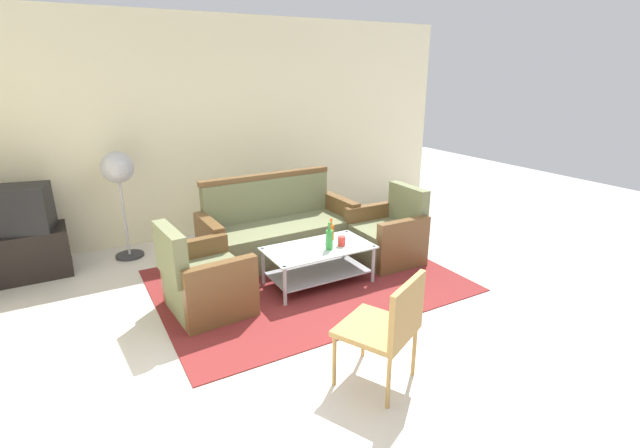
{
  "coord_description": "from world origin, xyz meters",
  "views": [
    {
      "loc": [
        -2.17,
        -2.96,
        2.14
      ],
      "look_at": [
        0.01,
        0.86,
        0.65
      ],
      "focal_mm": 25.71,
      "sensor_mm": 36.0,
      "label": 1
    }
  ],
  "objects": [
    {
      "name": "ground_plane",
      "position": [
        0.0,
        0.0,
        0.0
      ],
      "size": [
        14.0,
        14.0,
        0.0
      ],
      "primitive_type": "plane",
      "color": "beige"
    },
    {
      "name": "wall_back",
      "position": [
        0.0,
        3.06,
        1.4
      ],
      "size": [
        6.52,
        0.12,
        2.8
      ],
      "color": "beige",
      "rests_on": "ground"
    },
    {
      "name": "rug",
      "position": [
        -0.1,
        0.96,
        0.01
      ],
      "size": [
        3.03,
        2.27,
        0.01
      ],
      "primitive_type": "cube",
      "color": "maroon",
      "rests_on": "ground"
    },
    {
      "name": "couch",
      "position": [
        -0.08,
        1.7,
        0.32
      ],
      "size": [
        1.82,
        0.79,
        0.96
      ],
      "rotation": [
        0.0,
        0.0,
        3.17
      ],
      "color": "#6B704C",
      "rests_on": "rug"
    },
    {
      "name": "armchair_left",
      "position": [
        -1.2,
        0.87,
        0.29
      ],
      "size": [
        0.75,
        0.81,
        0.85
      ],
      "rotation": [
        0.0,
        0.0,
        -1.49
      ],
      "color": "#6B704C",
      "rests_on": "rug"
    },
    {
      "name": "armchair_right",
      "position": [
        1.0,
        1.0,
        0.29
      ],
      "size": [
        0.71,
        0.77,
        0.85
      ],
      "rotation": [
        0.0,
        0.0,
        1.55
      ],
      "color": "#6B704C",
      "rests_on": "rug"
    },
    {
      "name": "coffee_table",
      "position": [
        -0.02,
        0.84,
        0.27
      ],
      "size": [
        1.1,
        0.6,
        0.4
      ],
      "color": "silver",
      "rests_on": "rug"
    },
    {
      "name": "bottle_green",
      "position": [
        0.05,
        0.74,
        0.52
      ],
      "size": [
        0.07,
        0.07,
        0.29
      ],
      "color": "#2D8C38",
      "rests_on": "coffee_table"
    },
    {
      "name": "bottle_orange",
      "position": [
        0.21,
        0.96,
        0.5
      ],
      "size": [
        0.06,
        0.06,
        0.24
      ],
      "color": "#D85919",
      "rests_on": "coffee_table"
    },
    {
      "name": "cup",
      "position": [
        0.21,
        0.76,
        0.46
      ],
      "size": [
        0.08,
        0.08,
        0.1
      ],
      "primitive_type": "cylinder",
      "color": "red",
      "rests_on": "coffee_table"
    },
    {
      "name": "tv_stand",
      "position": [
        -2.64,
        2.55,
        0.26
      ],
      "size": [
        0.8,
        0.5,
        0.52
      ],
      "primitive_type": "cube",
      "color": "black",
      "rests_on": "ground"
    },
    {
      "name": "television",
      "position": [
        -2.64,
        2.55,
        0.76
      ],
      "size": [
        0.67,
        0.55,
        0.48
      ],
      "rotation": [
        0.0,
        0.0,
        2.95
      ],
      "color": "black",
      "rests_on": "tv_stand"
    },
    {
      "name": "pedestal_fan",
      "position": [
        -1.63,
        2.6,
        1.01
      ],
      "size": [
        0.36,
        0.36,
        1.27
      ],
      "color": "#2D2D33",
      "rests_on": "ground"
    },
    {
      "name": "wicker_chair",
      "position": [
        -0.4,
        -0.81,
        0.49
      ],
      "size": [
        0.64,
        0.64,
        0.84
      ],
      "rotation": [
        0.0,
        0.0,
        0.46
      ],
      "color": "#AD844C",
      "rests_on": "ground"
    }
  ]
}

